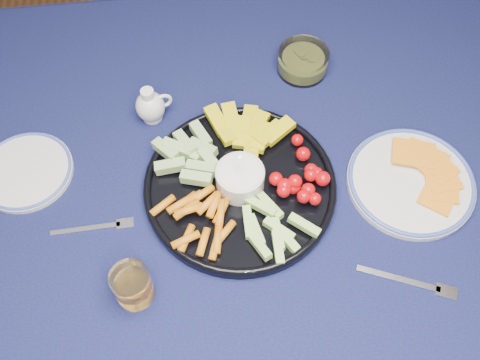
{
  "coord_description": "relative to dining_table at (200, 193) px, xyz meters",
  "views": [
    {
      "loc": [
        0.02,
        -0.57,
        1.66
      ],
      "look_at": [
        0.08,
        -0.05,
        0.78
      ],
      "focal_mm": 40.0,
      "sensor_mm": 36.0,
      "label": 1
    }
  ],
  "objects": [
    {
      "name": "juice_tumbler",
      "position": [
        -0.13,
        -0.24,
        0.12
      ],
      "size": [
        0.07,
        0.07,
        0.08
      ],
      "color": "white",
      "rests_on": "dining_table"
    },
    {
      "name": "dining_table",
      "position": [
        0.0,
        0.0,
        0.0
      ],
      "size": [
        1.67,
        1.07,
        0.75
      ],
      "color": "#4A2C18",
      "rests_on": "ground"
    },
    {
      "name": "fork_right",
      "position": [
        0.37,
        -0.28,
        0.09
      ],
      "size": [
        0.17,
        0.09,
        0.0
      ],
      "color": "white",
      "rests_on": "dining_table"
    },
    {
      "name": "creamer_pitcher",
      "position": [
        -0.08,
        0.15,
        0.12
      ],
      "size": [
        0.08,
        0.06,
        0.09
      ],
      "color": "silver",
      "rests_on": "dining_table"
    },
    {
      "name": "crudite_platter",
      "position": [
        0.08,
        -0.05,
        0.11
      ],
      "size": [
        0.38,
        0.38,
        0.12
      ],
      "color": "black",
      "rests_on": "dining_table"
    },
    {
      "name": "side_plate_extra",
      "position": [
        -0.34,
        0.04,
        0.1
      ],
      "size": [
        0.19,
        0.19,
        0.02
      ],
      "color": "silver",
      "rests_on": "dining_table"
    },
    {
      "name": "cheese_plate",
      "position": [
        0.42,
        -0.08,
        0.1
      ],
      "size": [
        0.25,
        0.25,
        0.03
      ],
      "color": "silver",
      "rests_on": "dining_table"
    },
    {
      "name": "fork_left",
      "position": [
        -0.19,
        -0.1,
        0.09
      ],
      "size": [
        0.16,
        0.02,
        0.0
      ],
      "color": "white",
      "rests_on": "dining_table"
    },
    {
      "name": "pickle_bowl",
      "position": [
        0.26,
        0.24,
        0.11
      ],
      "size": [
        0.11,
        0.11,
        0.05
      ],
      "color": "white",
      "rests_on": "dining_table"
    }
  ]
}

